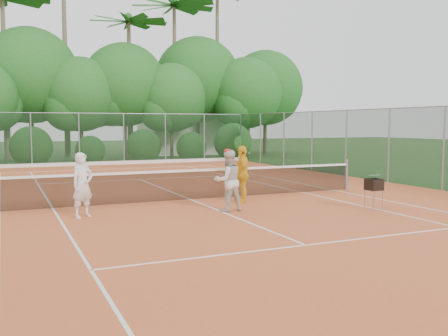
% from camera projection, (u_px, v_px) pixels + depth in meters
% --- Properties ---
extents(ground, '(120.00, 120.00, 0.00)m').
position_uv_depth(ground, '(192.00, 201.00, 15.55)').
color(ground, '#244719').
rests_on(ground, ground).
extents(clay_court, '(18.00, 36.00, 0.02)m').
position_uv_depth(clay_court, '(192.00, 200.00, 15.55)').
color(clay_court, '#CD602F').
rests_on(clay_court, ground).
extents(club_building, '(8.00, 5.00, 3.00)m').
position_uv_depth(club_building, '(193.00, 135.00, 40.91)').
color(club_building, beige).
rests_on(club_building, ground).
extents(tennis_net, '(11.97, 0.10, 1.10)m').
position_uv_depth(tennis_net, '(192.00, 184.00, 15.51)').
color(tennis_net, gray).
rests_on(tennis_net, clay_court).
extents(player_white, '(0.72, 0.63, 1.65)m').
position_uv_depth(player_white, '(83.00, 185.00, 12.61)').
color(player_white, silver).
rests_on(player_white, clay_court).
extents(player_center_grp, '(0.84, 0.67, 1.70)m').
position_uv_depth(player_center_grp, '(228.00, 180.00, 13.49)').
color(player_center_grp, beige).
rests_on(player_center_grp, clay_court).
extents(player_yellow, '(0.69, 1.09, 1.72)m').
position_uv_depth(player_yellow, '(242.00, 174.00, 15.07)').
color(player_yellow, yellow).
rests_on(player_yellow, clay_court).
extents(ball_hopper, '(0.38, 0.38, 0.86)m').
position_uv_depth(ball_hopper, '(374.00, 185.00, 13.73)').
color(ball_hopper, gray).
rests_on(ball_hopper, clay_court).
extents(stray_ball_a, '(0.07, 0.07, 0.07)m').
position_uv_depth(stray_ball_a, '(34.00, 174.00, 23.56)').
color(stray_ball_a, '#BCCC2F').
rests_on(stray_ball_a, clay_court).
extents(stray_ball_b, '(0.07, 0.07, 0.07)m').
position_uv_depth(stray_ball_b, '(84.00, 172.00, 24.17)').
color(stray_ball_b, '#C9D130').
rests_on(stray_ball_b, clay_court).
extents(stray_ball_c, '(0.07, 0.07, 0.07)m').
position_uv_depth(stray_ball_c, '(127.00, 173.00, 23.74)').
color(stray_ball_c, '#A8C72E').
rests_on(stray_ball_c, clay_court).
extents(court_markings, '(11.03, 23.83, 0.01)m').
position_uv_depth(court_markings, '(192.00, 200.00, 15.55)').
color(court_markings, white).
rests_on(court_markings, clay_court).
extents(fence_back, '(18.07, 0.07, 3.00)m').
position_uv_depth(fence_back, '(102.00, 139.00, 29.07)').
color(fence_back, '#19381E').
rests_on(fence_back, clay_court).
extents(fence_right, '(0.07, 33.07, 3.00)m').
position_uv_depth(fence_right, '(444.00, 148.00, 17.71)').
color(fence_right, '#19381E').
rests_on(fence_right, clay_court).
extents(tropical_treeline, '(32.10, 8.49, 15.03)m').
position_uv_depth(tropical_treeline, '(108.00, 84.00, 34.08)').
color(tropical_treeline, brown).
rests_on(tropical_treeline, ground).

